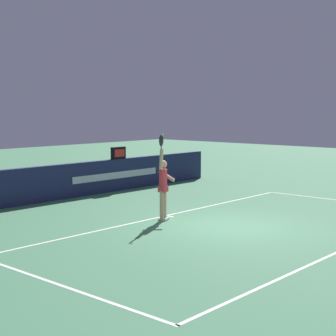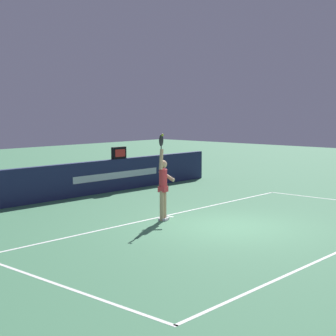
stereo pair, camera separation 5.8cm
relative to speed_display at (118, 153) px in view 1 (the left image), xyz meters
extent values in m
plane|color=#427D56|center=(-2.60, -7.20, -1.49)|extent=(60.00, 60.00, 0.00)
cube|color=white|center=(-2.60, -4.85, -1.49)|extent=(12.36, 0.09, 0.00)
cube|color=white|center=(-8.78, -7.72, -1.49)|extent=(0.09, 5.82, 0.00)
cube|color=white|center=(-2.60, -5.00, -1.49)|extent=(0.09, 0.30, 0.00)
cube|color=#20264F|center=(-2.60, 0.00, -0.87)|extent=(15.53, 0.22, 1.26)
cube|color=silver|center=(-0.18, -0.11, -0.87)|extent=(4.45, 0.01, 0.26)
cube|color=black|center=(0.00, 0.00, 0.00)|extent=(0.68, 0.16, 0.47)
cube|color=red|center=(0.00, -0.08, 0.00)|extent=(0.53, 0.01, 0.29)
cylinder|color=tan|center=(-3.07, -5.21, -1.05)|extent=(0.13, 0.13, 0.88)
cylinder|color=tan|center=(-3.22, -5.25, -1.05)|extent=(0.13, 0.13, 0.88)
cube|color=white|center=(-3.07, -5.23, -1.46)|extent=(0.16, 0.26, 0.07)
cube|color=white|center=(-3.22, -5.27, -1.46)|extent=(0.16, 0.26, 0.07)
cylinder|color=#D7353C|center=(-3.15, -5.23, -0.30)|extent=(0.23, 0.23, 0.62)
cube|color=#D7353C|center=(-3.15, -5.23, -0.57)|extent=(0.31, 0.28, 0.16)
sphere|color=tan|center=(-3.15, -5.23, 0.15)|extent=(0.23, 0.23, 0.23)
cylinder|color=tan|center=(-3.26, -5.26, 0.31)|extent=(0.20, 0.15, 0.60)
cylinder|color=tan|center=(-3.02, -5.26, -0.19)|extent=(0.24, 0.52, 0.34)
ellipsoid|color=black|center=(-3.26, -5.26, 0.85)|extent=(0.30, 0.11, 0.36)
cylinder|color=black|center=(-3.26, -5.26, 0.66)|extent=(0.03, 0.03, 0.18)
sphere|color=#CEDF33|center=(-3.26, -5.32, 1.01)|extent=(0.07, 0.07, 0.07)
camera|label=1|loc=(-14.79, -15.74, 1.78)|focal=58.34mm
camera|label=2|loc=(-14.75, -15.79, 1.78)|focal=58.34mm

